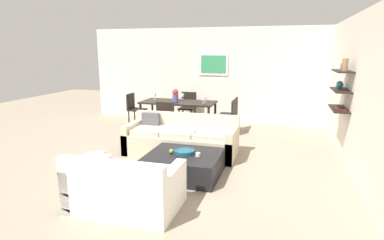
{
  "coord_description": "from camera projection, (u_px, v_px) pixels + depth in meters",
  "views": [
    {
      "loc": [
        1.87,
        -5.59,
        2.08
      ],
      "look_at": [
        0.18,
        0.2,
        0.75
      ],
      "focal_mm": 29.86,
      "sensor_mm": 36.0,
      "label": 1
    }
  ],
  "objects": [
    {
      "name": "back_wall_unit",
      "position": [
        229.0,
        76.0,
        9.13
      ],
      "size": [
        8.4,
        0.09,
        2.7
      ],
      "color": "silver",
      "rests_on": "ground"
    },
    {
      "name": "apple_on_coffee_table",
      "position": [
        171.0,
        151.0,
        5.33
      ],
      "size": [
        0.08,
        0.08,
        0.08
      ],
      "primitive_type": "sphere",
      "color": "#669E2D",
      "rests_on": "coffee_table"
    },
    {
      "name": "dining_chair_right_near",
      "position": [
        229.0,
        115.0,
        7.87
      ],
      "size": [
        0.44,
        0.44,
        0.88
      ],
      "color": "black",
      "rests_on": "ground"
    },
    {
      "name": "right_wall_shelf_unit",
      "position": [
        353.0,
        92.0,
        5.64
      ],
      "size": [
        0.34,
        8.2,
        2.7
      ],
      "color": "silver",
      "rests_on": "ground"
    },
    {
      "name": "wine_glass_left_far",
      "position": [
        155.0,
        95.0,
        8.65
      ],
      "size": [
        0.08,
        0.08,
        0.18
      ],
      "color": "silver",
      "rests_on": "dining_table"
    },
    {
      "name": "loveseat_white",
      "position": [
        125.0,
        188.0,
        4.22
      ],
      "size": [
        1.4,
        0.9,
        0.78
      ],
      "color": "white",
      "rests_on": "ground"
    },
    {
      "name": "ground_plane",
      "position": [
        180.0,
        159.0,
        6.2
      ],
      "size": [
        18.0,
        18.0,
        0.0
      ],
      "primitive_type": "plane",
      "color": "gray"
    },
    {
      "name": "dining_chair_head",
      "position": [
        188.0,
        105.0,
        9.24
      ],
      "size": [
        0.44,
        0.44,
        0.88
      ],
      "color": "black",
      "rests_on": "ground"
    },
    {
      "name": "dining_chair_left_far",
      "position": [
        134.0,
        107.0,
        9.0
      ],
      "size": [
        0.44,
        0.44,
        0.88
      ],
      "color": "black",
      "rests_on": "ground"
    },
    {
      "name": "coffee_table",
      "position": [
        184.0,
        165.0,
        5.36
      ],
      "size": [
        1.2,
        1.06,
        0.38
      ],
      "color": "black",
      "rests_on": "ground"
    },
    {
      "name": "dining_table",
      "position": [
        178.0,
        104.0,
        8.4
      ],
      "size": [
        1.94,
        0.89,
        0.75
      ],
      "color": "black",
      "rests_on": "ground"
    },
    {
      "name": "wine_glass_head",
      "position": [
        183.0,
        95.0,
        8.72
      ],
      "size": [
        0.07,
        0.07,
        0.16
      ],
      "color": "silver",
      "rests_on": "dining_table"
    },
    {
      "name": "sofa_beige",
      "position": [
        181.0,
        140.0,
        6.47
      ],
      "size": [
        2.23,
        0.9,
        0.78
      ],
      "color": "beige",
      "rests_on": "ground"
    },
    {
      "name": "wine_glass_right_near",
      "position": [
        203.0,
        99.0,
        8.06
      ],
      "size": [
        0.08,
        0.08,
        0.16
      ],
      "color": "silver",
      "rests_on": "dining_table"
    },
    {
      "name": "dining_chair_right_far",
      "position": [
        231.0,
        112.0,
        8.25
      ],
      "size": [
        0.44,
        0.44,
        0.88
      ],
      "color": "black",
      "rests_on": "ground"
    },
    {
      "name": "candle_jar",
      "position": [
        198.0,
        155.0,
        5.19
      ],
      "size": [
        0.08,
        0.08,
        0.06
      ],
      "primitive_type": "cylinder",
      "color": "silver",
      "rests_on": "coffee_table"
    },
    {
      "name": "centerpiece_vase",
      "position": [
        175.0,
        95.0,
        8.35
      ],
      "size": [
        0.16,
        0.16,
        0.33
      ],
      "color": "#4C518C",
      "rests_on": "dining_table"
    },
    {
      "name": "decorative_bowl",
      "position": [
        185.0,
        152.0,
        5.34
      ],
      "size": [
        0.34,
        0.34,
        0.07
      ],
      "color": "navy",
      "rests_on": "coffee_table"
    },
    {
      "name": "wine_glass_right_far",
      "position": [
        206.0,
        98.0,
        8.27
      ],
      "size": [
        0.07,
        0.07,
        0.15
      ],
      "color": "silver",
      "rests_on": "dining_table"
    },
    {
      "name": "dining_chair_foot",
      "position": [
        167.0,
        117.0,
        7.64
      ],
      "size": [
        0.44,
        0.44,
        0.88
      ],
      "color": "black",
      "rests_on": "ground"
    }
  ]
}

